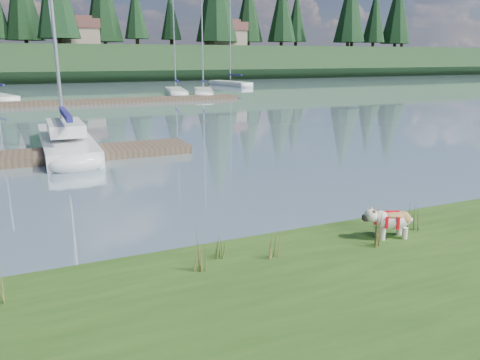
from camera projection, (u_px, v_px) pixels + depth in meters
name	position (u px, v px, depth m)	size (l,w,h in m)	color
ground	(54.00, 105.00, 36.03)	(200.00, 200.00, 0.00)	gray
ridge	(39.00, 64.00, 73.45)	(200.00, 20.00, 5.00)	#1C3419
bulldog	(391.00, 219.00, 8.73)	(0.97, 0.55, 0.57)	silver
sailboat_main	(64.00, 136.00, 19.40)	(1.92, 9.13, 13.08)	silver
dock_far	(81.00, 102.00, 36.77)	(26.00, 2.20, 0.30)	#4C3D2C
sailboat_bg_3	(175.00, 91.00, 46.04)	(2.99, 8.11, 11.70)	silver
sailboat_bg_4	(203.00, 91.00, 45.59)	(3.93, 8.13, 11.82)	silver
sailboat_bg_5	(227.00, 83.00, 59.53)	(3.20, 8.64, 12.06)	silver
weed_0	(200.00, 254.00, 7.35)	(0.17, 0.14, 0.71)	#475B23
weed_1	(221.00, 244.00, 7.90)	(0.17, 0.14, 0.54)	#475B23
weed_2	(378.00, 229.00, 8.35)	(0.17, 0.14, 0.76)	#475B23
weed_4	(273.00, 246.00, 7.87)	(0.17, 0.14, 0.50)	#475B23
weed_5	(415.00, 218.00, 9.15)	(0.17, 0.14, 0.58)	#475B23
mud_lip	(143.00, 271.00, 8.04)	(60.00, 0.50, 0.14)	#33281C
conifer_5	(136.00, 9.00, 74.47)	(3.96, 3.96, 10.35)	#382619
conifer_7	(282.00, 8.00, 85.48)	(5.28, 5.28, 13.20)	#382619
conifer_8	(353.00, 12.00, 87.15)	(4.62, 4.62, 11.77)	#382619
conifer_9	(398.00, 9.00, 94.50)	(5.94, 5.94, 14.62)	#382619
house_1	(78.00, 32.00, 72.77)	(6.30, 5.30, 4.65)	gray
house_2	(225.00, 34.00, 80.31)	(6.30, 5.30, 4.65)	gray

